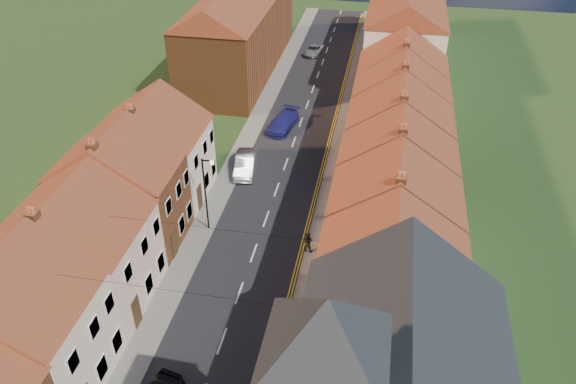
{
  "coord_description": "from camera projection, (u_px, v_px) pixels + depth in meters",
  "views": [
    {
      "loc": [
        7.92,
        -10.99,
        26.11
      ],
      "look_at": [
        1.91,
        20.91,
        3.5
      ],
      "focal_mm": 35.0,
      "sensor_mm": 36.0,
      "label": 1
    }
  ],
  "objects": [
    {
      "name": "cottage_l_brick_mid",
      "position": [
        119.0,
        186.0,
        38.36
      ],
      "size": [
        8.3,
        5.7,
        9.1
      ],
      "color": "brown",
      "rests_on": "ground"
    },
    {
      "name": "cottage_l_cream",
      "position": [
        14.0,
        323.0,
        28.28
      ],
      "size": [
        8.3,
        6.3,
        9.1
      ],
      "color": "beige",
      "rests_on": "ground"
    },
    {
      "name": "car_mid",
      "position": [
        245.0,
        164.0,
        47.83
      ],
      "size": [
        2.22,
        4.72,
        1.5
      ],
      "primitive_type": "imported",
      "rotation": [
        0.0,
        0.0,
        0.15
      ],
      "color": "#9EA1A5",
      "rests_on": "ground"
    },
    {
      "name": "car_distant",
      "position": [
        314.0,
        50.0,
        70.39
      ],
      "size": [
        2.41,
        4.09,
        1.07
      ],
      "primitive_type": "imported",
      "rotation": [
        0.0,
        0.0,
        -0.18
      ],
      "color": "gray",
      "rests_on": "ground"
    },
    {
      "name": "cottage_l_pink",
      "position": [
        152.0,
        146.0,
        43.13
      ],
      "size": [
        8.3,
        6.3,
        8.8
      ],
      "color": "beige",
      "rests_on": "ground"
    },
    {
      "name": "block_left_far",
      "position": [
        238.0,
        25.0,
        63.69
      ],
      "size": [
        8.3,
        24.2,
        10.5
      ],
      "color": "brown",
      "rests_on": "ground"
    },
    {
      "name": "cottage_l_white",
      "position": [
        76.0,
        244.0,
        33.53
      ],
      "size": [
        8.3,
        6.9,
        8.8
      ],
      "color": "#FFD7C9",
      "rests_on": "ground"
    },
    {
      "name": "block_right_far",
      "position": [
        405.0,
        21.0,
        64.9
      ],
      "size": [
        8.3,
        24.2,
        10.5
      ],
      "color": "beige",
      "rests_on": "ground"
    },
    {
      "name": "cottage_r_white_near",
      "position": [
        394.0,
        217.0,
        35.61
      ],
      "size": [
        8.3,
        6.0,
        9.0
      ],
      "color": "silver",
      "rests_on": "ground"
    },
    {
      "name": "pedestrian_right",
      "position": [
        308.0,
        242.0,
        39.09
      ],
      "size": [
        0.87,
        0.74,
        1.58
      ],
      "primitive_type": "imported",
      "rotation": [
        0.0,
        0.0,
        2.94
      ],
      "color": "black",
      "rests_on": "pavement_right"
    },
    {
      "name": "pavement_right",
      "position": [
        336.0,
        169.0,
        48.47
      ],
      "size": [
        1.8,
        90.0,
        0.12
      ],
      "primitive_type": "cube",
      "color": "gray",
      "rests_on": "ground"
    },
    {
      "name": "pavement_left",
      "position": [
        237.0,
        159.0,
        49.81
      ],
      "size": [
        1.8,
        90.0,
        0.12
      ],
      "primitive_type": "cube",
      "color": "gray",
      "rests_on": "ground"
    },
    {
      "name": "cottage_r_tudor",
      "position": [
        390.0,
        274.0,
        31.26
      ],
      "size": [
        8.3,
        5.2,
        9.0
      ],
      "color": "beige",
      "rests_on": "ground"
    },
    {
      "name": "cottage_r_white_far",
      "position": [
        400.0,
        105.0,
        48.67
      ],
      "size": [
        8.3,
        5.2,
        9.0
      ],
      "color": "brown",
      "rests_on": "ground"
    },
    {
      "name": "lamppost",
      "position": [
        206.0,
        190.0,
        39.67
      ],
      "size": [
        0.88,
        0.15,
        6.0
      ],
      "color": "black",
      "rests_on": "pavement_left"
    },
    {
      "name": "road",
      "position": [
        286.0,
        164.0,
        49.17
      ],
      "size": [
        7.0,
        90.0,
        0.02
      ],
      "primitive_type": "cube",
      "color": "black",
      "rests_on": "ground"
    },
    {
      "name": "cottage_r_pink",
      "position": [
        398.0,
        135.0,
        44.32
      ],
      "size": [
        8.3,
        6.0,
        9.0
      ],
      "color": "brown",
      "rests_on": "ground"
    },
    {
      "name": "cottage_r_cream_far",
      "position": [
        401.0,
        80.0,
        53.03
      ],
      "size": [
        8.3,
        6.0,
        9.0
      ],
      "color": "beige",
      "rests_on": "ground"
    },
    {
      "name": "cottage_r_cream_mid",
      "position": [
        396.0,
        171.0,
        39.96
      ],
      "size": [
        8.3,
        5.2,
        9.0
      ],
      "color": "silver",
      "rests_on": "ground"
    },
    {
      "name": "car_far",
      "position": [
        283.0,
        122.0,
        54.16
      ],
      "size": [
        2.84,
        5.17,
        1.42
      ],
      "primitive_type": "imported",
      "rotation": [
        0.0,
        0.0,
        -0.18
      ],
      "color": "navy",
      "rests_on": "ground"
    }
  ]
}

